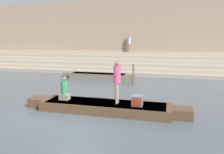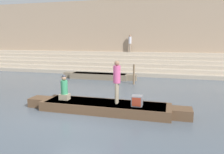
% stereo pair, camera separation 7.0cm
% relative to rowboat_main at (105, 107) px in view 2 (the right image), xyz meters
% --- Properties ---
extents(ground_plane, '(120.00, 120.00, 0.00)m').
position_rel_rowboat_main_xyz_m(ground_plane, '(-1.12, -0.51, -0.22)').
color(ground_plane, '#4C5660').
extents(ghat_steps, '(36.00, 3.70, 1.84)m').
position_rel_rowboat_main_xyz_m(ghat_steps, '(-1.12, 11.54, 0.45)').
color(ghat_steps, tan).
rests_on(ghat_steps, ground).
extents(back_wall, '(34.20, 1.28, 6.92)m').
position_rel_rowboat_main_xyz_m(back_wall, '(-1.12, 13.47, 3.22)').
color(back_wall, tan).
rests_on(back_wall, ground).
extents(rowboat_main, '(7.07, 1.47, 0.40)m').
position_rel_rowboat_main_xyz_m(rowboat_main, '(0.00, 0.00, 0.00)').
color(rowboat_main, brown).
rests_on(rowboat_main, ground).
extents(person_standing, '(0.30, 0.30, 1.79)m').
position_rel_rowboat_main_xyz_m(person_standing, '(0.52, 0.04, 1.23)').
color(person_standing, gray).
rests_on(person_standing, rowboat_main).
extents(person_rowing, '(0.42, 0.33, 1.13)m').
position_rel_rowboat_main_xyz_m(person_rowing, '(-1.86, -0.02, 0.66)').
color(person_rowing, gray).
rests_on(person_rowing, rowboat_main).
extents(tv_set, '(0.43, 0.42, 0.43)m').
position_rel_rowboat_main_xyz_m(tv_set, '(1.40, -0.12, 0.40)').
color(tv_set, slate).
rests_on(tv_set, rowboat_main).
extents(moored_boat_shore, '(5.88, 1.02, 0.43)m').
position_rel_rowboat_main_xyz_m(moored_boat_shore, '(-2.72, 7.47, 0.02)').
color(moored_boat_shore, '#756651').
rests_on(moored_boat_shore, ground).
extents(mooring_post, '(0.13, 0.13, 1.38)m').
position_rel_rowboat_main_xyz_m(mooring_post, '(0.25, 6.05, 0.48)').
color(mooring_post, brown).
rests_on(mooring_post, ground).
extents(person_on_steps, '(0.29, 0.29, 1.67)m').
position_rel_rowboat_main_xyz_m(person_on_steps, '(-1.25, 12.57, 2.60)').
color(person_on_steps, '#756656').
rests_on(person_on_steps, ghat_steps).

